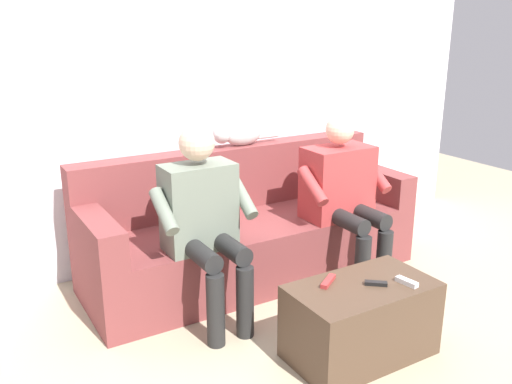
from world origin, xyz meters
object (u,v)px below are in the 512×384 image
at_px(coffee_table, 361,320).
at_px(person_left_seated, 343,189).
at_px(remote_white, 407,282).
at_px(remote_black, 376,283).
at_px(couch, 249,232).
at_px(remote_red, 328,281).
at_px(cat_on_backrest, 237,134).
at_px(person_right_seated, 204,215).

relative_size(coffee_table, person_left_seated, 0.68).
xyz_separation_m(coffee_table, remote_white, (-0.20, 0.11, 0.21)).
distance_m(remote_white, remote_black, 0.16).
bearing_deg(couch, remote_red, 82.41).
height_order(cat_on_backrest, remote_white, cat_on_backrest).
distance_m(person_left_seated, remote_white, 0.98).
height_order(person_right_seated, cat_on_backrest, person_right_seated).
bearing_deg(coffee_table, remote_white, 151.21).
xyz_separation_m(couch, person_right_seated, (0.51, 0.39, 0.33)).
bearing_deg(remote_black, cat_on_backrest, -50.13).
relative_size(couch, person_left_seated, 2.04).
relative_size(person_right_seated, cat_on_backrest, 2.21).
distance_m(coffee_table, remote_red, 0.28).
bearing_deg(remote_black, person_right_seated, -15.14).
relative_size(remote_white, remote_black, 1.07).
height_order(person_left_seated, cat_on_backrest, person_left_seated).
relative_size(cat_on_backrest, remote_white, 4.29).
bearing_deg(person_left_seated, cat_on_backrest, -52.49).
distance_m(person_left_seated, cat_on_backrest, 0.82).
height_order(remote_white, remote_black, remote_white).
bearing_deg(person_right_seated, remote_black, 125.18).
distance_m(person_left_seated, remote_red, 0.97).
relative_size(person_right_seated, remote_white, 9.48).
xyz_separation_m(coffee_table, person_right_seated, (0.51, -0.77, 0.43)).
relative_size(remote_white, remote_red, 0.82).
relative_size(couch, remote_black, 20.06).
bearing_deg(remote_red, person_right_seated, -94.24).
relative_size(coffee_table, remote_red, 5.12).
height_order(coffee_table, remote_white, remote_white).
distance_m(coffee_table, person_right_seated, 1.02).
xyz_separation_m(coffee_table, remote_black, (-0.06, 0.03, 0.21)).
xyz_separation_m(cat_on_backrest, remote_black, (-0.00, 1.43, -0.52)).
height_order(person_left_seated, remote_white, person_left_seated).
height_order(couch, remote_black, couch).
distance_m(coffee_table, remote_white, 0.31).
xyz_separation_m(remote_white, remote_black, (0.14, -0.07, -0.00)).
xyz_separation_m(person_right_seated, cat_on_backrest, (-0.56, -0.63, 0.30)).
height_order(couch, remote_white, couch).
distance_m(coffee_table, remote_black, 0.22).
xyz_separation_m(cat_on_backrest, remote_red, (0.19, 1.29, -0.52)).
bearing_deg(cat_on_backrest, remote_white, 95.50).
xyz_separation_m(remote_white, remote_red, (0.34, -0.21, -0.00)).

